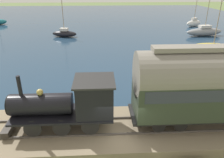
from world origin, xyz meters
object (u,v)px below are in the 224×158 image
object	(u,v)px
sailboat_yellow	(213,48)
sailboat_black	(64,33)
passenger_coach	(220,83)
sailboat_gray	(204,32)
rowboat_near_shore	(94,88)
sailboat_white	(194,23)
steam_locomotive	(71,102)
rowboat_mid_harbor	(149,86)

from	to	relation	value
sailboat_yellow	sailboat_black	distance (m)	23.04
passenger_coach	sailboat_gray	xyz separation A→B (m)	(25.79, -11.25, -2.46)
rowboat_near_shore	passenger_coach	bearing A→B (deg)	-132.32
sailboat_yellow	sailboat_white	size ratio (longest dim) A/B	0.74
steam_locomotive	sailboat_gray	distance (m)	32.41
sailboat_yellow	sailboat_black	xyz separation A→B (m)	(10.58, 20.47, -0.11)
sailboat_white	passenger_coach	bearing A→B (deg)	131.83
sailboat_white	rowboat_mid_harbor	world-z (taller)	sailboat_white
passenger_coach	sailboat_yellow	size ratio (longest dim) A/B	1.37
sailboat_white	sailboat_gray	xyz separation A→B (m)	(-8.88, 1.77, -0.03)
steam_locomotive	rowboat_near_shore	distance (m)	6.41
sailboat_gray	rowboat_near_shore	xyz separation A→B (m)	(-19.84, 18.48, -0.58)
sailboat_white	steam_locomotive	bearing A→B (deg)	120.81
sailboat_yellow	sailboat_black	size ratio (longest dim) A/B	1.22
steam_locomotive	passenger_coach	distance (m)	8.36
sailboat_gray	sailboat_black	xyz separation A→B (m)	(0.65, 23.83, -0.16)
steam_locomotive	sailboat_gray	bearing A→B (deg)	-37.18
steam_locomotive	sailboat_gray	xyz separation A→B (m)	(25.79, -19.56, -1.54)
steam_locomotive	rowboat_near_shore	xyz separation A→B (m)	(5.96, -1.08, -2.11)
sailboat_gray	rowboat_mid_harbor	size ratio (longest dim) A/B	2.17
steam_locomotive	sailboat_black	bearing A→B (deg)	9.17
sailboat_black	rowboat_mid_harbor	xyz separation A→B (m)	(-20.39, -10.12, -0.38)
sailboat_yellow	rowboat_mid_harbor	bearing A→B (deg)	147.98
rowboat_mid_harbor	sailboat_black	bearing A→B (deg)	-30.78
steam_locomotive	sailboat_yellow	bearing A→B (deg)	-45.61
passenger_coach	rowboat_near_shore	world-z (taller)	passenger_coach
sailboat_yellow	rowboat_near_shore	size ratio (longest dim) A/B	3.14
sailboat_white	rowboat_near_shore	bearing A→B (deg)	117.22
sailboat_yellow	sailboat_white	distance (m)	19.50
sailboat_black	steam_locomotive	bearing A→B (deg)	-159.29
sailboat_gray	sailboat_black	distance (m)	23.84
sailboat_yellow	rowboat_near_shore	xyz separation A→B (m)	(-9.90, 15.12, -0.52)
passenger_coach	sailboat_white	xyz separation A→B (m)	(34.67, -13.02, -2.43)
steam_locomotive	rowboat_mid_harbor	size ratio (longest dim) A/B	2.05
sailboat_gray	rowboat_mid_harbor	bearing A→B (deg)	138.09
sailboat_white	sailboat_gray	size ratio (longest dim) A/B	1.48
steam_locomotive	rowboat_mid_harbor	xyz separation A→B (m)	(6.05, -5.85, -2.08)
steam_locomotive	rowboat_near_shore	world-z (taller)	steam_locomotive
passenger_coach	sailboat_black	bearing A→B (deg)	25.44
sailboat_gray	rowboat_mid_harbor	world-z (taller)	sailboat_gray
sailboat_yellow	passenger_coach	bearing A→B (deg)	168.07
steam_locomotive	passenger_coach	xyz separation A→B (m)	(0.00, -8.31, 0.93)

